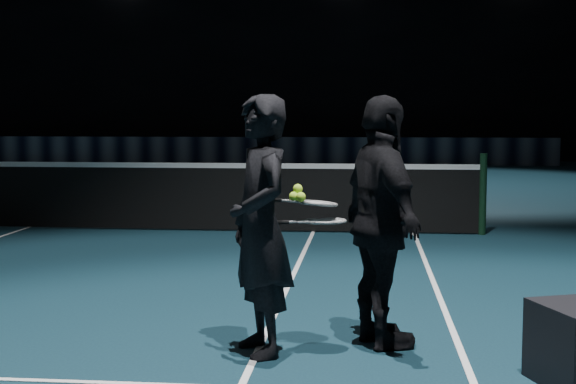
% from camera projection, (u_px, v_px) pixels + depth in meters
% --- Properties ---
extents(floor, '(36.00, 36.00, 0.00)m').
position_uv_depth(floor, '(27.00, 228.00, 11.48)').
color(floor, '#0D2130').
rests_on(floor, ground).
extents(wall_back, '(30.00, 0.00, 30.00)m').
position_uv_depth(wall_back, '(233.00, 21.00, 28.83)').
color(wall_back, black).
rests_on(wall_back, ground).
extents(court_lines, '(10.98, 23.78, 0.01)m').
position_uv_depth(court_lines, '(27.00, 228.00, 11.48)').
color(court_lines, white).
rests_on(court_lines, floor).
extents(net_post_right, '(0.10, 0.10, 1.10)m').
position_uv_depth(net_post_right, '(483.00, 194.00, 10.80)').
color(net_post_right, black).
rests_on(net_post_right, floor).
extents(net_mesh, '(12.80, 0.02, 0.86)m').
position_uv_depth(net_mesh, '(26.00, 197.00, 11.43)').
color(net_mesh, black).
rests_on(net_mesh, floor).
extents(net_tape, '(12.80, 0.03, 0.07)m').
position_uv_depth(net_tape, '(25.00, 164.00, 11.39)').
color(net_tape, white).
rests_on(net_tape, net_mesh).
extents(sponsor_backdrop, '(22.00, 0.15, 0.90)m').
position_uv_depth(sponsor_backdrop, '(222.00, 150.00, 26.79)').
color(sponsor_backdrop, black).
rests_on(sponsor_backdrop, floor).
extents(player_a, '(0.66, 0.76, 1.75)m').
position_uv_depth(player_a, '(260.00, 225.00, 5.35)').
color(player_a, black).
rests_on(player_a, floor).
extents(player_b, '(0.80, 1.11, 1.75)m').
position_uv_depth(player_b, '(382.00, 222.00, 5.52)').
color(player_b, black).
rests_on(player_b, floor).
extents(racket_lower, '(0.71, 0.41, 0.03)m').
position_uv_depth(racket_lower, '(326.00, 221.00, 5.44)').
color(racket_lower, black).
rests_on(racket_lower, player_a).
extents(racket_upper, '(0.71, 0.45, 0.10)m').
position_uv_depth(racket_upper, '(317.00, 203.00, 5.46)').
color(racket_upper, black).
rests_on(racket_upper, player_b).
extents(tennis_balls, '(0.12, 0.10, 0.12)m').
position_uv_depth(tennis_balls, '(297.00, 194.00, 5.39)').
color(tennis_balls, '#A4D92D').
rests_on(tennis_balls, racket_upper).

